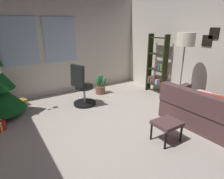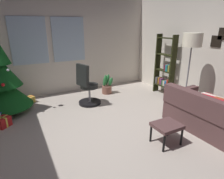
# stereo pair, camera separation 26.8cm
# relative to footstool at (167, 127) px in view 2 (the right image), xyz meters

# --- Properties ---
(ground_plane) EXTENTS (5.19, 5.63, 0.10)m
(ground_plane) POSITION_rel_footstool_xyz_m (-0.74, 0.60, -0.36)
(ground_plane) COLOR #B0A397
(wall_back_with_windows) EXTENTS (5.19, 0.12, 2.76)m
(wall_back_with_windows) POSITION_rel_footstool_xyz_m (-0.75, 3.46, 1.07)
(wall_back_with_windows) COLOR beige
(wall_back_with_windows) RESTS_ON ground_plane
(wall_right_with_frames) EXTENTS (0.12, 5.63, 2.76)m
(wall_right_with_frames) POSITION_rel_footstool_xyz_m (1.91, 0.60, 1.07)
(wall_right_with_frames) COLOR beige
(wall_right_with_frames) RESTS_ON ground_plane
(footstool) EXTENTS (0.44, 0.38, 0.37)m
(footstool) POSITION_rel_footstool_xyz_m (0.00, 0.00, 0.00)
(footstool) COLOR brown
(footstool) RESTS_ON ground_plane
(holiday_tree) EXTENTS (1.16, 1.16, 2.19)m
(holiday_tree) POSITION_rel_footstool_xyz_m (-2.38, 2.62, 0.43)
(holiday_tree) COLOR #4C331E
(holiday_tree) RESTS_ON ground_plane
(gift_box_red) EXTENTS (0.33, 0.32, 0.21)m
(gift_box_red) POSITION_rel_footstool_xyz_m (-2.45, 1.93, -0.21)
(gift_box_red) COLOR red
(gift_box_red) RESTS_ON ground_plane
(gift_box_gold) EXTENTS (0.35, 0.29, 0.17)m
(gift_box_gold) POSITION_rel_footstool_xyz_m (-1.90, 2.99, -0.23)
(gift_box_gold) COLOR gold
(gift_box_gold) RESTS_ON ground_plane
(office_chair) EXTENTS (0.57, 0.56, 1.04)m
(office_chair) POSITION_rel_footstool_xyz_m (-0.56, 2.19, 0.09)
(office_chair) COLOR black
(office_chair) RESTS_ON ground_plane
(bookshelf) EXTENTS (0.18, 0.64, 1.68)m
(bookshelf) POSITION_rel_footstool_xyz_m (1.64, 1.89, 0.43)
(bookshelf) COLOR black
(bookshelf) RESTS_ON ground_plane
(floor_lamp) EXTENTS (0.40, 0.40, 1.76)m
(floor_lamp) POSITION_rel_footstool_xyz_m (1.28, 0.78, 1.20)
(floor_lamp) COLOR slate
(floor_lamp) RESTS_ON ground_plane
(potted_plant) EXTENTS (0.33, 0.32, 0.58)m
(potted_plant) POSITION_rel_footstool_xyz_m (0.23, 2.70, -0.11)
(potted_plant) COLOR brown
(potted_plant) RESTS_ON ground_plane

